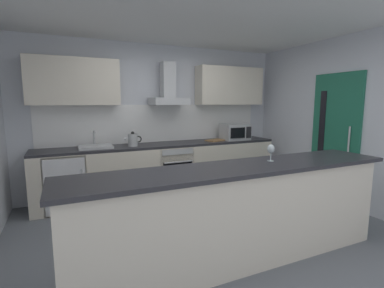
{
  "coord_description": "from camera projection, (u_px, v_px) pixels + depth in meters",
  "views": [
    {
      "loc": [
        -1.57,
        -2.95,
        1.6
      ],
      "look_at": [
        -0.01,
        0.45,
        1.05
      ],
      "focal_mm": 26.52,
      "sensor_mm": 36.0,
      "label": 1
    }
  ],
  "objects": [
    {
      "name": "sink",
      "position": [
        95.0,
        146.0,
        4.37
      ],
      "size": [
        0.5,
        0.4,
        0.26
      ],
      "color": "silver",
      "rests_on": "counter_back"
    },
    {
      "name": "counter_island",
      "position": [
        238.0,
        214.0,
        2.81
      ],
      "size": [
        3.38,
        0.64,
        0.99
      ],
      "color": "beige",
      "rests_on": "ground"
    },
    {
      "name": "wall_right",
      "position": [
        348.0,
        122.0,
        4.33
      ],
      "size": [
        0.12,
        4.86,
        2.6
      ],
      "primitive_type": "cube",
      "color": "silver",
      "rests_on": "ground"
    },
    {
      "name": "side_door",
      "position": [
        335.0,
        139.0,
        4.48
      ],
      "size": [
        0.08,
        0.85,
        2.05
      ],
      "color": "#1E664C",
      "rests_on": "ground"
    },
    {
      "name": "ground",
      "position": [
        208.0,
        233.0,
        3.54
      ],
      "size": [
        5.69,
        4.86,
        0.02
      ],
      "primitive_type": "cube",
      "color": "slate"
    },
    {
      "name": "upper_cabinets",
      "position": [
        161.0,
        84.0,
        4.84
      ],
      "size": [
        4.07,
        0.32,
        0.7
      ],
      "color": "beige"
    },
    {
      "name": "microwave",
      "position": [
        235.0,
        132.0,
        5.35
      ],
      "size": [
        0.5,
        0.38,
        0.3
      ],
      "color": "#B7BABC",
      "rests_on": "counter_back"
    },
    {
      "name": "wall_back",
      "position": [
        157.0,
        119.0,
        5.14
      ],
      "size": [
        5.69,
        0.12,
        2.6
      ],
      "primitive_type": "cube",
      "color": "silver",
      "rests_on": "ground"
    },
    {
      "name": "chopping_board",
      "position": [
        215.0,
        140.0,
        5.2
      ],
      "size": [
        0.39,
        0.31,
        0.02
      ],
      "primitive_type": "cube",
      "rotation": [
        0.0,
        0.0,
        0.28
      ],
      "color": "#9E7247",
      "rests_on": "counter_back"
    },
    {
      "name": "range_hood",
      "position": [
        168.0,
        91.0,
        4.87
      ],
      "size": [
        0.62,
        0.45,
        0.72
      ],
      "color": "#B7BABC"
    },
    {
      "name": "wine_glass",
      "position": [
        271.0,
        149.0,
        2.96
      ],
      "size": [
        0.08,
        0.08,
        0.18
      ],
      "color": "silver",
      "rests_on": "counter_island"
    },
    {
      "name": "ceiling",
      "position": [
        210.0,
        11.0,
        3.16
      ],
      "size": [
        5.69,
        4.86,
        0.02
      ],
      "primitive_type": "cube",
      "color": "white"
    },
    {
      "name": "backsplash_tile",
      "position": [
        159.0,
        123.0,
        5.08
      ],
      "size": [
        3.98,
        0.02,
        0.66
      ],
      "primitive_type": "cube",
      "color": "white"
    },
    {
      "name": "oven",
      "position": [
        172.0,
        168.0,
        4.94
      ],
      "size": [
        0.6,
        0.62,
        0.8
      ],
      "color": "slate",
      "rests_on": "ground"
    },
    {
      "name": "counter_back",
      "position": [
        165.0,
        169.0,
        4.92
      ],
      "size": [
        4.13,
        0.6,
        0.9
      ],
      "color": "beige",
      "rests_on": "ground"
    },
    {
      "name": "kettle",
      "position": [
        133.0,
        140.0,
        4.56
      ],
      "size": [
        0.29,
        0.15,
        0.24
      ],
      "color": "#B7BABC",
      "rests_on": "counter_back"
    },
    {
      "name": "refrigerator",
      "position": [
        65.0,
        182.0,
        4.24
      ],
      "size": [
        0.58,
        0.6,
        0.85
      ],
      "color": "white",
      "rests_on": "ground"
    }
  ]
}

